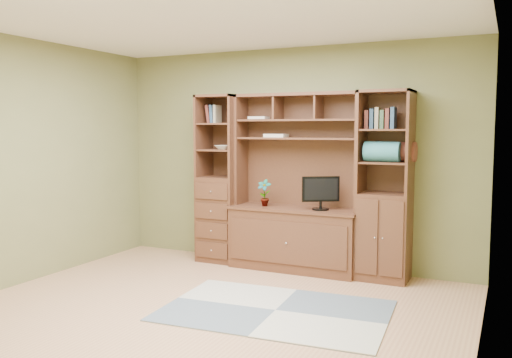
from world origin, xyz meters
The scene contains 11 objects.
room centered at (0.00, 0.00, 1.30)m, with size 4.60×4.10×2.64m.
center_hutch centered at (0.17, 1.73, 1.02)m, with size 1.54×0.53×2.05m, color #4B2A1A.
left_tower centered at (-0.83, 1.77, 1.02)m, with size 0.50×0.45×2.05m, color #4B2A1A.
right_tower centered at (1.19, 1.77, 1.02)m, with size 0.55×0.45×2.05m, color #4B2A1A.
rug centered at (0.55, 0.30, 0.01)m, with size 1.99×1.33×0.01m, color gray.
monitor centered at (0.49, 1.70, 0.99)m, with size 0.43×0.19×0.52m, color black.
orchid centered at (-0.20, 1.70, 0.89)m, with size 0.17×0.11×0.32m, color #945732.
magazines centered at (-0.11, 1.82, 1.56)m, with size 0.25×0.18×0.04m, color beige.
bowl centered at (-0.79, 1.77, 1.41)m, with size 0.20×0.20×0.05m, color silver.
blanket_teal centered at (1.17, 1.73, 1.40)m, with size 0.37×0.22×0.22m, color teal.
blanket_red centered at (1.31, 1.85, 1.40)m, with size 0.38×0.21×0.21m, color brown.
Camera 1 is at (2.42, -4.07, 1.65)m, focal length 38.00 mm.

